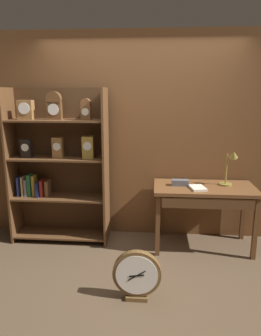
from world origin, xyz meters
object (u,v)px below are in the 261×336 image
object	(u,v)px
desk_lamp	(230,166)
toolbox_small	(180,183)
workbench	(204,195)
open_repair_manual	(198,188)
bookshelf	(58,164)
round_clock_large	(137,275)

from	to	relation	value
desk_lamp	toolbox_small	world-z (taller)	desk_lamp
toolbox_small	desk_lamp	bearing A→B (deg)	3.88
workbench	desk_lamp	world-z (taller)	desk_lamp
toolbox_small	open_repair_manual	bearing A→B (deg)	-33.31
desk_lamp	open_repair_manual	xyz separation A→B (m)	(-0.39, -0.17, -0.23)
bookshelf	toolbox_small	xyz separation A→B (m)	(1.51, -0.08, -0.18)
desk_lamp	open_repair_manual	world-z (taller)	desk_lamp
bookshelf	round_clock_large	world-z (taller)	bookshelf
open_repair_manual	bookshelf	bearing A→B (deg)	161.48
workbench	toolbox_small	size ratio (longest dim) A/B	5.95
bookshelf	toolbox_small	size ratio (longest dim) A/B	9.57
desk_lamp	round_clock_large	xyz separation A→B (m)	(-1.02, -1.15, -0.77)
workbench	desk_lamp	distance (m)	0.45
workbench	toolbox_small	xyz separation A→B (m)	(-0.29, 0.04, 0.13)
workbench	toolbox_small	world-z (taller)	toolbox_small
toolbox_small	bookshelf	bearing A→B (deg)	176.96
round_clock_large	toolbox_small	bearing A→B (deg)	68.17
bookshelf	workbench	bearing A→B (deg)	-3.84
round_clock_large	open_repair_manual	bearing A→B (deg)	57.12
bookshelf	round_clock_large	size ratio (longest dim) A/B	3.97
desk_lamp	open_repair_manual	distance (m)	0.48
bookshelf	open_repair_manual	world-z (taller)	bookshelf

